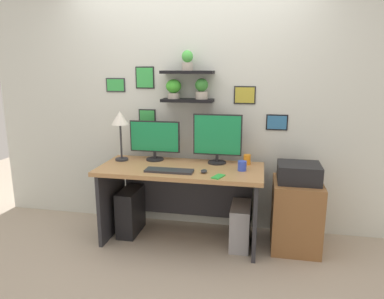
{
  "coord_description": "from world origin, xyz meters",
  "views": [
    {
      "loc": [
        0.74,
        -3.15,
        1.67
      ],
      "look_at": [
        0.1,
        0.05,
        0.92
      ],
      "focal_mm": 32.99,
      "sensor_mm": 36.0,
      "label": 1
    }
  ],
  "objects_px": {
    "monitor_right": "(217,138)",
    "desk_lamp": "(120,122)",
    "desk": "(182,187)",
    "keyboard": "(169,171)",
    "coffee_mug": "(242,166)",
    "cell_phone": "(218,177)",
    "drawer_cabinet": "(296,215)",
    "computer_mouse": "(204,171)",
    "monitor_left": "(155,139)",
    "computer_tower_right": "(240,225)",
    "printer": "(299,173)",
    "pen_cup": "(247,160)",
    "computer_tower_left": "(131,211)"
  },
  "relations": [
    {
      "from": "monitor_right",
      "to": "desk_lamp",
      "type": "bearing_deg",
      "value": -175.14
    },
    {
      "from": "desk",
      "to": "keyboard",
      "type": "xyz_separation_m",
      "value": [
        -0.07,
        -0.22,
        0.22
      ]
    },
    {
      "from": "keyboard",
      "to": "coffee_mug",
      "type": "distance_m",
      "value": 0.67
    },
    {
      "from": "keyboard",
      "to": "desk_lamp",
      "type": "height_order",
      "value": "desk_lamp"
    },
    {
      "from": "cell_phone",
      "to": "drawer_cabinet",
      "type": "bearing_deg",
      "value": 45.09
    },
    {
      "from": "keyboard",
      "to": "computer_mouse",
      "type": "height_order",
      "value": "computer_mouse"
    },
    {
      "from": "monitor_left",
      "to": "computer_tower_right",
      "type": "bearing_deg",
      "value": -13.41
    },
    {
      "from": "monitor_left",
      "to": "computer_mouse",
      "type": "distance_m",
      "value": 0.7
    },
    {
      "from": "computer_mouse",
      "to": "printer",
      "type": "bearing_deg",
      "value": 13.97
    },
    {
      "from": "pen_cup",
      "to": "computer_tower_left",
      "type": "height_order",
      "value": "pen_cup"
    },
    {
      "from": "monitor_right",
      "to": "computer_tower_left",
      "type": "bearing_deg",
      "value": -169.45
    },
    {
      "from": "desk",
      "to": "computer_mouse",
      "type": "distance_m",
      "value": 0.39
    },
    {
      "from": "cell_phone",
      "to": "coffee_mug",
      "type": "relative_size",
      "value": 1.56
    },
    {
      "from": "coffee_mug",
      "to": "pen_cup",
      "type": "height_order",
      "value": "pen_cup"
    },
    {
      "from": "monitor_right",
      "to": "drawer_cabinet",
      "type": "xyz_separation_m",
      "value": [
        0.77,
        -0.14,
        -0.68
      ]
    },
    {
      "from": "computer_mouse",
      "to": "desk_lamp",
      "type": "distance_m",
      "value": 1.01
    },
    {
      "from": "monitor_right",
      "to": "coffee_mug",
      "type": "bearing_deg",
      "value": -40.2
    },
    {
      "from": "printer",
      "to": "drawer_cabinet",
      "type": "bearing_deg",
      "value": -90.0
    },
    {
      "from": "desk",
      "to": "computer_tower_right",
      "type": "distance_m",
      "value": 0.67
    },
    {
      "from": "desk",
      "to": "coffee_mug",
      "type": "distance_m",
      "value": 0.64
    },
    {
      "from": "monitor_left",
      "to": "desk_lamp",
      "type": "distance_m",
      "value": 0.39
    },
    {
      "from": "monitor_left",
      "to": "cell_phone",
      "type": "height_order",
      "value": "monitor_left"
    },
    {
      "from": "drawer_cabinet",
      "to": "computer_tower_right",
      "type": "distance_m",
      "value": 0.53
    },
    {
      "from": "desk",
      "to": "computer_tower_left",
      "type": "relative_size",
      "value": 3.35
    },
    {
      "from": "cell_phone",
      "to": "coffee_mug",
      "type": "bearing_deg",
      "value": 72.71
    },
    {
      "from": "cell_phone",
      "to": "pen_cup",
      "type": "relative_size",
      "value": 1.4
    },
    {
      "from": "drawer_cabinet",
      "to": "computer_mouse",
      "type": "bearing_deg",
      "value": -166.03
    },
    {
      "from": "pen_cup",
      "to": "computer_tower_right",
      "type": "xyz_separation_m",
      "value": [
        -0.03,
        -0.22,
        -0.6
      ]
    },
    {
      "from": "desk_lamp",
      "to": "drawer_cabinet",
      "type": "xyz_separation_m",
      "value": [
        1.74,
        -0.06,
        -0.82
      ]
    },
    {
      "from": "coffee_mug",
      "to": "drawer_cabinet",
      "type": "height_order",
      "value": "coffee_mug"
    },
    {
      "from": "monitor_left",
      "to": "computer_mouse",
      "type": "xyz_separation_m",
      "value": [
        0.57,
        -0.35,
        -0.2
      ]
    },
    {
      "from": "desk",
      "to": "cell_phone",
      "type": "bearing_deg",
      "value": -37.18
    },
    {
      "from": "keyboard",
      "to": "desk_lamp",
      "type": "relative_size",
      "value": 0.87
    },
    {
      "from": "monitor_right",
      "to": "computer_mouse",
      "type": "relative_size",
      "value": 5.41
    },
    {
      "from": "drawer_cabinet",
      "to": "computer_tower_right",
      "type": "height_order",
      "value": "drawer_cabinet"
    },
    {
      "from": "monitor_right",
      "to": "coffee_mug",
      "type": "height_order",
      "value": "monitor_right"
    },
    {
      "from": "computer_mouse",
      "to": "printer",
      "type": "xyz_separation_m",
      "value": [
        0.84,
        0.21,
        -0.03
      ]
    },
    {
      "from": "desk",
      "to": "desk_lamp",
      "type": "relative_size",
      "value": 3.1
    },
    {
      "from": "desk",
      "to": "desk_lamp",
      "type": "xyz_separation_m",
      "value": [
        -0.65,
        0.08,
        0.61
      ]
    },
    {
      "from": "desk",
      "to": "computer_tower_right",
      "type": "bearing_deg",
      "value": -5.07
    },
    {
      "from": "monitor_left",
      "to": "printer",
      "type": "bearing_deg",
      "value": -5.86
    },
    {
      "from": "keyboard",
      "to": "cell_phone",
      "type": "bearing_deg",
      "value": -9.18
    },
    {
      "from": "monitor_left",
      "to": "cell_phone",
      "type": "bearing_deg",
      "value": -32.9
    },
    {
      "from": "pen_cup",
      "to": "drawer_cabinet",
      "type": "bearing_deg",
      "value": -16.92
    },
    {
      "from": "computer_mouse",
      "to": "desk_lamp",
      "type": "xyz_separation_m",
      "value": [
        -0.9,
        0.27,
        0.38
      ]
    },
    {
      "from": "computer_tower_right",
      "to": "desk",
      "type": "bearing_deg",
      "value": 174.93
    },
    {
      "from": "drawer_cabinet",
      "to": "computer_tower_left",
      "type": "distance_m",
      "value": 1.64
    },
    {
      "from": "desk_lamp",
      "to": "pen_cup",
      "type": "xyz_separation_m",
      "value": [
        1.26,
        0.08,
        -0.35
      ]
    },
    {
      "from": "coffee_mug",
      "to": "computer_tower_left",
      "type": "relative_size",
      "value": 0.19
    },
    {
      "from": "monitor_right",
      "to": "keyboard",
      "type": "height_order",
      "value": "monitor_right"
    }
  ]
}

